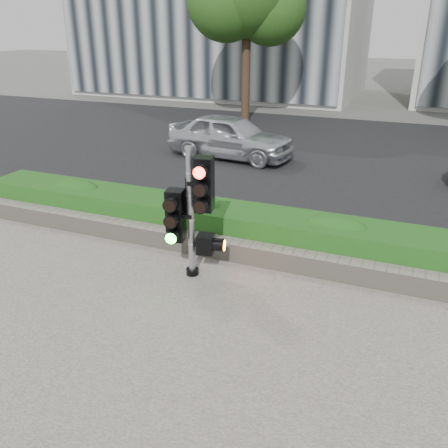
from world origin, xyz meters
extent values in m
plane|color=#51514C|center=(0.00, 0.00, 0.00)|extent=(120.00, 120.00, 0.00)
cube|color=black|center=(0.00, 10.00, 0.01)|extent=(60.00, 13.00, 0.02)
cube|color=gray|center=(0.00, 3.15, 0.06)|extent=(60.00, 0.25, 0.12)
cube|color=gray|center=(0.00, 1.90, 0.20)|extent=(12.00, 0.32, 0.34)
cube|color=#34892A|center=(0.00, 2.55, 0.37)|extent=(12.00, 1.00, 0.68)
cylinder|color=black|center=(-4.50, 14.50, 2.02)|extent=(0.36, 0.36, 4.03)
sphere|color=#1C3F12|center=(-3.64, 14.86, 4.46)|extent=(2.88, 2.88, 2.88)
sphere|color=#1C3F12|center=(-5.22, 14.07, 4.75)|extent=(3.17, 3.17, 3.17)
cylinder|color=black|center=(-0.57, 1.10, 0.08)|extent=(0.21, 0.21, 0.10)
cylinder|color=gray|center=(-0.57, 1.10, 1.09)|extent=(0.11, 0.11, 2.12)
cylinder|color=gray|center=(-0.57, 1.10, 2.18)|extent=(0.13, 0.13, 0.05)
cube|color=#FF1107|center=(-0.33, 1.11, 1.63)|extent=(0.32, 0.32, 0.85)
cube|color=#14E51E|center=(-0.80, 1.02, 1.09)|extent=(0.32, 0.32, 0.85)
cube|color=black|center=(-0.59, 1.33, 1.38)|extent=(0.32, 0.32, 0.58)
cube|color=orange|center=(-0.35, 1.17, 0.60)|extent=(0.32, 0.32, 0.31)
imported|color=silver|center=(-2.77, 8.37, 0.69)|extent=(4.10, 2.00, 1.35)
camera|label=1|loc=(2.56, -5.15, 3.88)|focal=38.00mm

